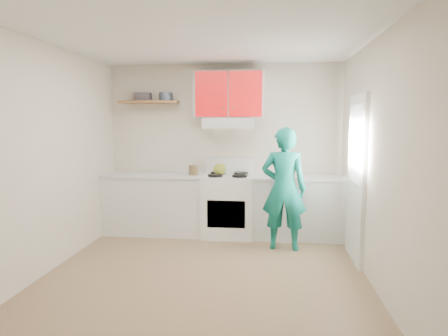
# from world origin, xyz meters

# --- Properties ---
(floor) EXTENTS (3.80, 3.80, 0.00)m
(floor) POSITION_xyz_m (0.00, 0.00, 0.00)
(floor) COLOR brown
(floor) RESTS_ON ground
(ceiling) EXTENTS (3.60, 3.80, 0.04)m
(ceiling) POSITION_xyz_m (0.00, 0.00, 2.60)
(ceiling) COLOR white
(ceiling) RESTS_ON floor
(back_wall) EXTENTS (3.60, 0.04, 2.60)m
(back_wall) POSITION_xyz_m (0.00, 1.90, 1.30)
(back_wall) COLOR beige
(back_wall) RESTS_ON floor
(front_wall) EXTENTS (3.60, 0.04, 2.60)m
(front_wall) POSITION_xyz_m (0.00, -1.90, 1.30)
(front_wall) COLOR beige
(front_wall) RESTS_ON floor
(left_wall) EXTENTS (0.04, 3.80, 2.60)m
(left_wall) POSITION_xyz_m (-1.80, 0.00, 1.30)
(left_wall) COLOR beige
(left_wall) RESTS_ON floor
(right_wall) EXTENTS (0.04, 3.80, 2.60)m
(right_wall) POSITION_xyz_m (1.80, 0.00, 1.30)
(right_wall) COLOR beige
(right_wall) RESTS_ON floor
(door) EXTENTS (0.05, 0.85, 2.05)m
(door) POSITION_xyz_m (1.78, 0.70, 1.02)
(door) COLOR white
(door) RESTS_ON floor
(door_glass) EXTENTS (0.01, 0.55, 0.95)m
(door_glass) POSITION_xyz_m (1.75, 0.70, 1.45)
(door_glass) COLOR white
(door_glass) RESTS_ON door
(counter_left) EXTENTS (1.52, 0.60, 0.90)m
(counter_left) POSITION_xyz_m (-1.04, 1.60, 0.45)
(counter_left) COLOR silver
(counter_left) RESTS_ON floor
(counter_right) EXTENTS (1.32, 0.60, 0.90)m
(counter_right) POSITION_xyz_m (1.14, 1.60, 0.45)
(counter_right) COLOR silver
(counter_right) RESTS_ON floor
(stove) EXTENTS (0.76, 0.65, 0.92)m
(stove) POSITION_xyz_m (0.10, 1.57, 0.46)
(stove) COLOR white
(stove) RESTS_ON floor
(range_hood) EXTENTS (0.76, 0.44, 0.15)m
(range_hood) POSITION_xyz_m (0.10, 1.68, 1.70)
(range_hood) COLOR silver
(range_hood) RESTS_ON back_wall
(upper_cabinets) EXTENTS (1.02, 0.33, 0.70)m
(upper_cabinets) POSITION_xyz_m (0.10, 1.73, 2.12)
(upper_cabinets) COLOR red
(upper_cabinets) RESTS_ON back_wall
(shelf) EXTENTS (0.90, 0.30, 0.04)m
(shelf) POSITION_xyz_m (-1.15, 1.75, 2.02)
(shelf) COLOR brown
(shelf) RESTS_ON back_wall
(books) EXTENTS (0.26, 0.20, 0.13)m
(books) POSITION_xyz_m (-1.25, 1.79, 2.10)
(books) COLOR #3C353A
(books) RESTS_ON shelf
(tin) EXTENTS (0.22, 0.22, 0.12)m
(tin) POSITION_xyz_m (-0.88, 1.75, 2.10)
(tin) COLOR #333D4C
(tin) RESTS_ON shelf
(kettle) EXTENTS (0.25, 0.25, 0.17)m
(kettle) POSITION_xyz_m (-0.04, 1.66, 1.00)
(kettle) COLOR olive
(kettle) RESTS_ON stove
(crock) EXTENTS (0.17, 0.17, 0.16)m
(crock) POSITION_xyz_m (-0.43, 1.57, 0.98)
(crock) COLOR #4B3920
(crock) RESTS_ON counter_left
(cutting_board) EXTENTS (0.29, 0.22, 0.02)m
(cutting_board) POSITION_xyz_m (1.04, 1.64, 0.91)
(cutting_board) COLOR olive
(cutting_board) RESTS_ON counter_right
(silicone_mat) EXTENTS (0.36, 0.31, 0.01)m
(silicone_mat) POSITION_xyz_m (1.60, 1.62, 0.90)
(silicone_mat) COLOR red
(silicone_mat) RESTS_ON counter_right
(person) EXTENTS (0.63, 0.44, 1.65)m
(person) POSITION_xyz_m (0.91, 1.02, 0.83)
(person) COLOR #0C6F61
(person) RESTS_ON floor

